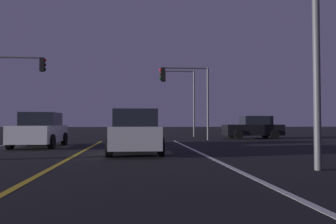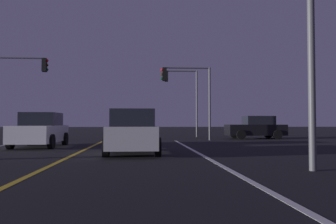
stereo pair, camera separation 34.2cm
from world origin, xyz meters
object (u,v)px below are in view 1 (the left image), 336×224
car_oncoming (40,130)px  car_lead_same_lane (135,132)px  traffic_light_near_right (184,85)px  traffic_light_near_left (18,78)px  traffic_light_far_right (179,88)px  car_crossing_side (253,128)px

car_oncoming → car_lead_same_lane: bearing=50.0°
car_oncoming → traffic_light_near_right: (7.95, 5.78, 2.94)m
car_oncoming → traffic_light_near_left: bearing=-152.2°
car_oncoming → traffic_light_far_right: bearing=143.7°
traffic_light_far_right → car_oncoming: bearing=53.7°
car_oncoming → traffic_light_near_right: size_ratio=0.86×
car_oncoming → car_crossing_side: 15.52m
car_crossing_side → traffic_light_near_left: (-16.57, -1.84, 3.31)m
car_lead_same_lane → traffic_light_near_left: bearing=38.5°
car_lead_same_lane → traffic_light_far_right: size_ratio=0.76×
car_oncoming → car_crossing_side: (13.52, 7.63, 0.00)m
car_oncoming → car_lead_same_lane: size_ratio=1.00×
car_oncoming → car_lead_same_lane: 6.08m
car_oncoming → traffic_light_far_right: (8.29, 11.28, 3.35)m
car_lead_same_lane → car_crossing_side: same height
car_lead_same_lane → car_crossing_side: bearing=-37.5°
traffic_light_near_left → car_oncoming: bearing=-62.2°
traffic_light_near_right → traffic_light_far_right: size_ratio=0.89×
traffic_light_near_right → traffic_light_far_right: (0.34, 5.50, 0.41)m
traffic_light_near_right → traffic_light_far_right: traffic_light_far_right is taller
traffic_light_near_right → car_oncoming: bearing=36.0°
traffic_light_near_left → traffic_light_far_right: 12.60m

